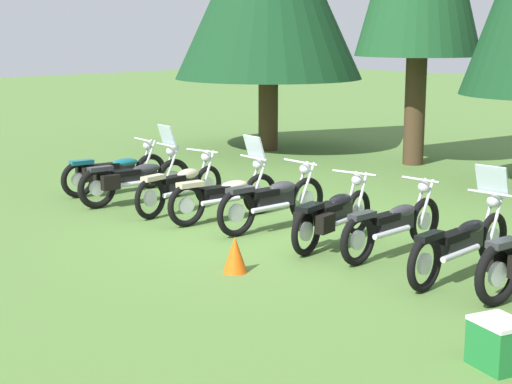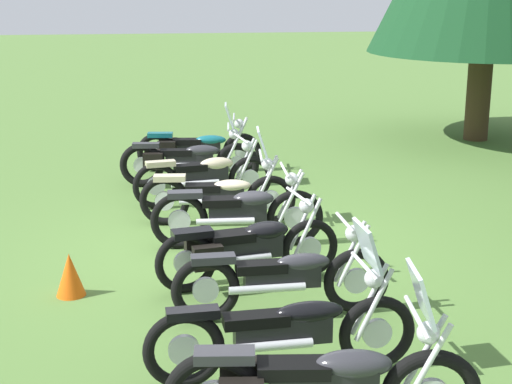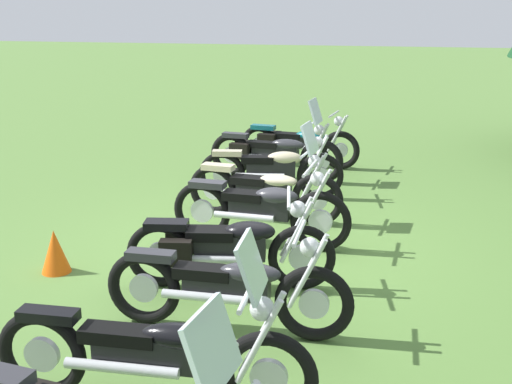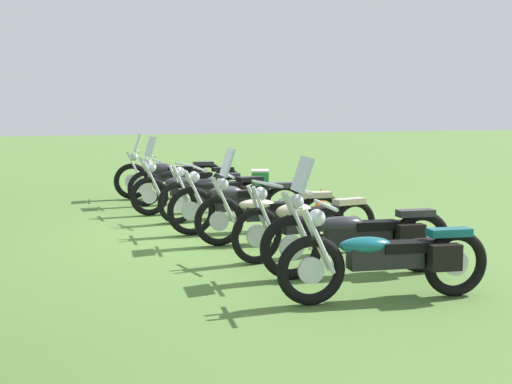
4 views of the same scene
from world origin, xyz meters
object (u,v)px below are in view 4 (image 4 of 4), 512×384
motorcycle_8 (171,175)px  picnic_cooler (260,180)px  traffic_cone (321,201)px  motorcycle_0 (389,258)px  motorcycle_6 (190,190)px  motorcycle_2 (306,223)px  motorcycle_3 (269,212)px  motorcycle_4 (238,203)px  motorcycle_1 (360,236)px  motorcycle_5 (219,194)px  motorcycle_7 (185,181)px

motorcycle_8 → picnic_cooler: bearing=-153.6°
motorcycle_8 → traffic_cone: bearing=130.5°
motorcycle_0 → motorcycle_6: size_ratio=0.99×
motorcycle_2 → motorcycle_3: bearing=-92.7°
picnic_cooler → traffic_cone: 3.93m
motorcycle_6 → motorcycle_2: bearing=95.4°
motorcycle_8 → motorcycle_4: bearing=97.8°
motorcycle_0 → picnic_cooler: bearing=-94.8°
motorcycle_2 → picnic_cooler: (7.24, -1.94, -0.21)m
motorcycle_8 → motorcycle_1: bearing=101.0°
motorcycle_3 → motorcycle_6: bearing=-77.8°
picnic_cooler → motorcycle_8: bearing=109.6°
motorcycle_1 → motorcycle_3: (2.12, 0.33, -0.01)m
motorcycle_8 → picnic_cooler: 2.45m
motorcycle_4 → traffic_cone: size_ratio=4.62×
motorcycle_0 → traffic_cone: bearing=-100.7°
motorcycle_5 → traffic_cone: (0.03, -1.93, -0.22)m
motorcycle_2 → traffic_cone: motorcycle_2 is taller
motorcycle_7 → motorcycle_1: bearing=91.5°
motorcycle_1 → motorcycle_7: bearing=-79.6°
motorcycle_5 → picnic_cooler: (3.96, -2.15, -0.22)m
motorcycle_2 → motorcycle_5: motorcycle_2 is taller
motorcycle_3 → motorcycle_8: 5.40m
motorcycle_4 → motorcycle_5: size_ratio=1.04×
motorcycle_4 → motorcycle_6: (2.19, 0.20, -0.04)m
motorcycle_8 → motorcycle_2: bearing=99.9°
motorcycle_3 → motorcycle_0: bearing=98.0°
motorcycle_7 → traffic_cone: bearing=130.9°
motorcycle_6 → traffic_cone: 2.38m
motorcycle_2 → motorcycle_6: motorcycle_2 is taller
motorcycle_1 → motorcycle_4: 3.12m
motorcycle_5 → picnic_cooler: motorcycle_5 is taller
motorcycle_5 → motorcycle_6: (0.90, 0.27, -0.03)m
motorcycle_2 → picnic_cooler: size_ratio=3.69×
motorcycle_3 → traffic_cone: size_ratio=4.54×
motorcycle_0 → motorcycle_5: (5.40, 0.21, 0.03)m
motorcycle_3 → picnic_cooler: bearing=-102.6°
motorcycle_4 → motorcycle_7: size_ratio=0.93×
traffic_cone → motorcycle_8: bearing=33.8°
motorcycle_0 → motorcycle_2: motorcycle_2 is taller
motorcycle_1 → picnic_cooler: bearing=-95.8°
motorcycle_5 → motorcycle_8: motorcycle_8 is taller
picnic_cooler → traffic_cone: bearing=176.8°
motorcycle_1 → picnic_cooler: (8.33, -1.74, -0.22)m
motorcycle_3 → picnic_cooler: 6.55m
motorcycle_1 → motorcycle_5: 4.39m
motorcycle_0 → picnic_cooler: motorcycle_0 is taller
motorcycle_6 → motorcycle_8: 2.24m
motorcycle_7 → motorcycle_4: bearing=87.4°
traffic_cone → motorcycle_1: bearing=161.0°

